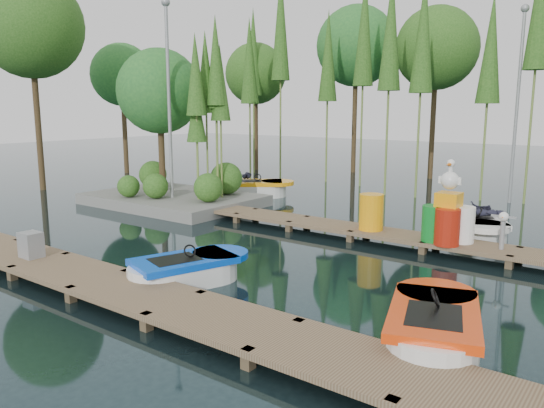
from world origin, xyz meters
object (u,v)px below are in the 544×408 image
Objects in this scene: boat_red at (433,329)px; drum_cluster at (448,219)px; island at (171,119)px; utility_cabinet at (31,245)px; boat_blue at (187,271)px; yellow_barrel at (371,212)px; boat_yellow_far at (255,188)px.

boat_red is 1.51× the size of drum_cluster.
island is 9.06m from utility_cabinet.
boat_blue is 5.77m from yellow_barrel.
yellow_barrel is at bearing 94.48° from boat_blue.
drum_cluster is (9.28, -3.99, 0.59)m from boat_yellow_far.
island is 2.09× the size of boat_yellow_far.
island is 11.90× the size of utility_cabinet.
island is 4.45m from boat_yellow_far.
boat_red is (5.15, 0.18, 0.02)m from boat_blue.
boat_red is at bearing -55.31° from yellow_barrel.
utility_cabinet is at bearing -63.79° from island.
island reaches higher than boat_red.
boat_blue is at bearing -104.29° from yellow_barrel.
yellow_barrel is (7.13, -3.83, 0.47)m from boat_yellow_far.
boat_yellow_far is at bearing 156.75° from drum_cluster.
yellow_barrel is (-3.73, 5.38, 0.51)m from boat_red.
boat_blue is at bearing -41.22° from island.
island reaches higher than drum_cluster.
boat_yellow_far is 8.11m from yellow_barrel.
boat_yellow_far is 3.27× the size of yellow_barrel.
boat_yellow_far is (-10.86, 9.21, 0.04)m from boat_red.
boat_blue is at bearing -123.33° from drum_cluster.
island is 9.04m from yellow_barrel.
utility_cabinet is 0.58× the size of yellow_barrel.
boat_yellow_far is at bearing 101.94° from utility_cabinet.
boat_yellow_far is at bearing 121.54° from boat_red.
island is at bearing 175.01° from drum_cluster.
boat_blue is at bearing 22.67° from utility_cabinet.
boat_yellow_far is at bearing 140.07° from boat_blue.
boat_red is 5.50× the size of utility_cabinet.
drum_cluster is (-1.59, 5.23, 0.63)m from boat_red.
drum_cluster is at bearing -4.99° from island.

